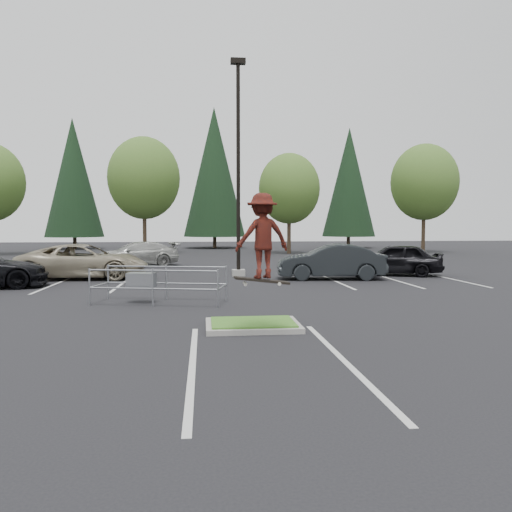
{
  "coord_description": "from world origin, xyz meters",
  "views": [
    {
      "loc": [
        -1.14,
        -11.58,
        2.44
      ],
      "look_at": [
        0.24,
        1.5,
        1.61
      ],
      "focal_mm": 35.0,
      "sensor_mm": 36.0,
      "label": 1
    }
  ],
  "objects": [
    {
      "name": "light_pole",
      "position": [
        0.5,
        12.0,
        4.56
      ],
      "size": [
        0.7,
        0.6,
        10.12
      ],
      "color": "gray",
      "rests_on": "ground"
    },
    {
      "name": "ground",
      "position": [
        0.0,
        0.0,
        0.0
      ],
      "size": [
        120.0,
        120.0,
        0.0
      ],
      "primitive_type": "plane",
      "color": "black",
      "rests_on": "ground"
    },
    {
      "name": "conif_b",
      "position": [
        0.0,
        40.5,
        7.85
      ],
      "size": [
        6.38,
        6.38,
        14.5
      ],
      "color": "#38281C",
      "rests_on": "ground"
    },
    {
      "name": "car_l_tan",
      "position": [
        -6.5,
        11.5,
        0.78
      ],
      "size": [
        5.72,
        2.8,
        1.57
      ],
      "primitive_type": "imported",
      "rotation": [
        0.0,
        0.0,
        1.54
      ],
      "color": "gray",
      "rests_on": "ground"
    },
    {
      "name": "conif_a",
      "position": [
        -14.0,
        40.0,
        7.1
      ],
      "size": [
        5.72,
        5.72,
        13.0
      ],
      "color": "#38281C",
      "rests_on": "ground"
    },
    {
      "name": "decid_d",
      "position": [
        17.99,
        30.33,
        5.91
      ],
      "size": [
        5.76,
        5.76,
        9.43
      ],
      "color": "#38281C",
      "rests_on": "ground"
    },
    {
      "name": "conif_c",
      "position": [
        14.0,
        39.5,
        6.85
      ],
      "size": [
        5.5,
        5.5,
        12.5
      ],
      "color": "#38281C",
      "rests_on": "ground"
    },
    {
      "name": "car_r_black",
      "position": [
        8.0,
        11.5,
        0.77
      ],
      "size": [
        4.84,
        3.14,
        1.53
      ],
      "primitive_type": "imported",
      "rotation": [
        0.0,
        0.0,
        4.39
      ],
      "color": "black",
      "rests_on": "ground"
    },
    {
      "name": "car_far_silver",
      "position": [
        -5.0,
        18.0,
        0.72
      ],
      "size": [
        5.32,
        3.44,
        1.43
      ],
      "primitive_type": "imported",
      "rotation": [
        0.0,
        0.0,
        5.03
      ],
      "color": "#A4A59F",
      "rests_on": "ground"
    },
    {
      "name": "decid_b",
      "position": [
        -6.01,
        30.53,
        6.04
      ],
      "size": [
        5.89,
        5.89,
        9.64
      ],
      "color": "#38281C",
      "rests_on": "ground"
    },
    {
      "name": "skateboarder",
      "position": [
        0.1,
        -1.0,
        2.19
      ],
      "size": [
        1.3,
        0.93,
        1.97
      ],
      "rotation": [
        0.0,
        0.0,
        3.38
      ],
      "color": "black",
      "rests_on": "ground"
    },
    {
      "name": "decid_c",
      "position": [
        5.99,
        29.83,
        5.25
      ],
      "size": [
        5.12,
        5.12,
        8.38
      ],
      "color": "#38281C",
      "rests_on": "ground"
    },
    {
      "name": "stall_lines",
      "position": [
        -1.35,
        6.02,
        0.0
      ],
      "size": [
        22.62,
        17.6,
        0.01
      ],
      "color": "beige",
      "rests_on": "ground"
    },
    {
      "name": "car_r_charc",
      "position": [
        4.5,
        10.11,
        0.78
      ],
      "size": [
        4.88,
        2.1,
        1.56
      ],
      "primitive_type": "imported",
      "rotation": [
        0.0,
        0.0,
        4.62
      ],
      "color": "black",
      "rests_on": "ground"
    },
    {
      "name": "cart_corral",
      "position": [
        -2.94,
        4.1,
        0.71
      ],
      "size": [
        4.2,
        2.26,
        1.13
      ],
      "rotation": [
        0.0,
        0.0,
        -0.22
      ],
      "color": "gray",
      "rests_on": "ground"
    },
    {
      "name": "grass_median",
      "position": [
        0.0,
        0.0,
        0.08
      ],
      "size": [
        2.2,
        1.6,
        0.16
      ],
      "color": "gray",
      "rests_on": "ground"
    }
  ]
}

